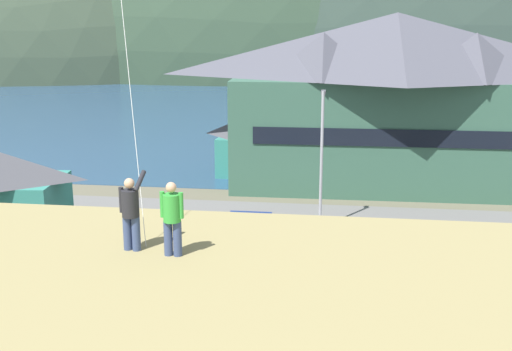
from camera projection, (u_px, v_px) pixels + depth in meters
The scene contains 21 objects.
ground_plane at pixel (258, 313), 25.01m from camera, with size 600.00×600.00×0.00m, color #66604C.
parking_lot_pad at pixel (271, 264), 29.80m from camera, with size 40.00×20.00×0.10m, color slate.
bay_water at pixel (316, 106), 82.69m from camera, with size 360.00×84.00×0.03m, color navy.
far_hill_west_ridge at pixel (3, 70), 138.57m from camera, with size 108.58×66.78×72.59m, color #3D4C38.
far_hill_east_peak at pixel (241, 69), 142.99m from camera, with size 130.46×75.47×82.63m, color #334733.
far_hill_center_saddle at pixel (301, 70), 139.72m from camera, with size 104.62×57.32×65.46m, color #334733.
harbor_lodge at pixel (394, 95), 43.03m from camera, with size 23.00×10.72×11.70m.
storage_shed_near_lot at pixel (2, 192), 33.43m from camera, with size 7.03×5.23×4.58m.
storage_shed_waterside at pixel (257, 142), 46.92m from camera, with size 6.03×5.86×4.60m.
wharf_dock at pixel (307, 141), 57.73m from camera, with size 3.20×14.27×0.70m.
moored_boat_wharfside at pixel (270, 137), 57.77m from camera, with size 2.30×6.43×2.16m.
moored_boat_outer_mooring at pixel (345, 147), 53.31m from camera, with size 2.32×6.71×2.16m.
parked_car_mid_row_far at pixel (361, 241), 29.99m from camera, with size 4.30×2.26×1.82m.
parked_car_corner_spot at pixel (247, 232), 31.14m from camera, with size 4.21×2.08×1.82m.
parked_car_mid_row_center at pixel (263, 292), 24.40m from camera, with size 4.28×2.22×1.82m.
parked_car_lone_by_shed at pixel (77, 270), 26.51m from camera, with size 4.28×2.22×1.82m.
parked_car_front_row_silver at pixel (480, 245), 29.44m from camera, with size 4.28×2.20×1.82m.
parked_car_mid_row_near at pixel (137, 232), 31.24m from camera, with size 4.29×2.22×1.82m.
parking_light_pole at pixel (322, 151), 33.81m from camera, with size 0.24×0.78×7.54m.
person_kite_flyer at pixel (131, 211), 14.61m from camera, with size 0.56×0.64×1.86m.
person_companion at pixel (172, 216), 14.26m from camera, with size 0.55×0.40×1.74m.
Camera 1 is at (2.93, -22.73, 11.40)m, focal length 44.27 mm.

